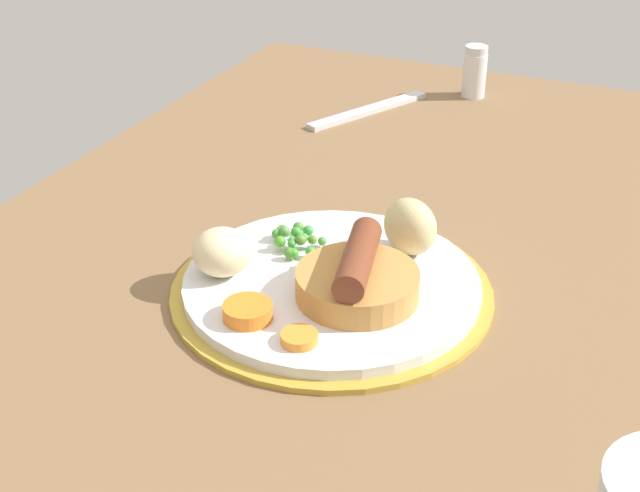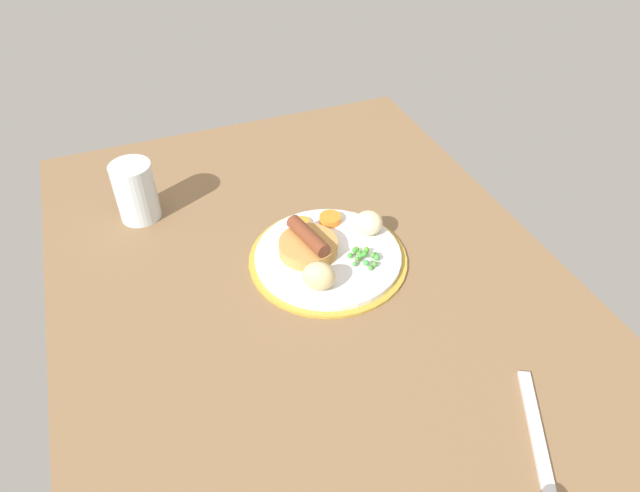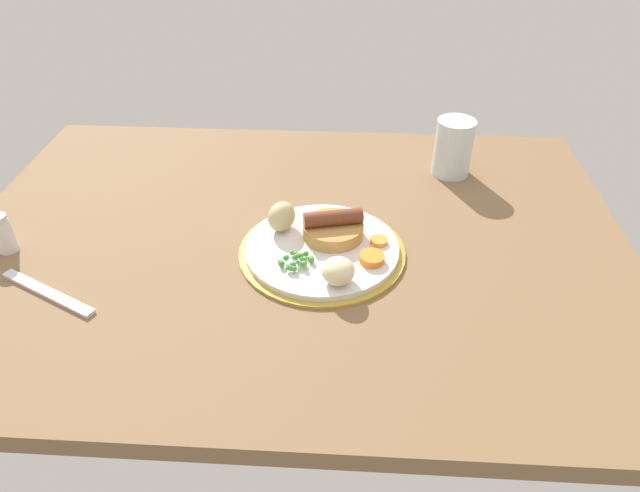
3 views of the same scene
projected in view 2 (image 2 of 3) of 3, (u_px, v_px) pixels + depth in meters
The scene contains 10 objects.
dining_table at pixel (315, 294), 91.07cm from camera, with size 110.00×80.00×3.00cm, color brown.
dinner_plate at pixel (328, 257), 94.50cm from camera, with size 26.32×26.32×1.40cm.
sausage_pudding at pixel (308, 244), 93.21cm from camera, with size 9.73×9.73×4.68cm.
pea_pile at pixel (365, 256), 92.26cm from camera, with size 5.54×4.85×1.88cm.
potato_chunk_0 at pixel (368, 223), 96.93cm from camera, with size 4.85×4.79×3.92cm, color beige.
potato_chunk_1 at pixel (322, 275), 86.57cm from camera, with size 5.12×3.95×4.89cm, color #CCB77F.
carrot_slice_0 at pixel (302, 222), 99.61cm from camera, with size 2.76×2.76×0.73cm, color orange.
carrot_slice_3 at pixel (330, 219), 99.96cm from camera, with size 3.81×3.81×1.21cm, color orange.
fork at pixel (536, 432), 70.58cm from camera, with size 18.00×1.60×0.60cm, color silver.
drinking_glass at pixel (136, 191), 100.26cm from camera, with size 7.20×7.20×10.88cm, color silver.
Camera 2 is at (59.53, -22.36, 67.14)cm, focal length 32.00 mm.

